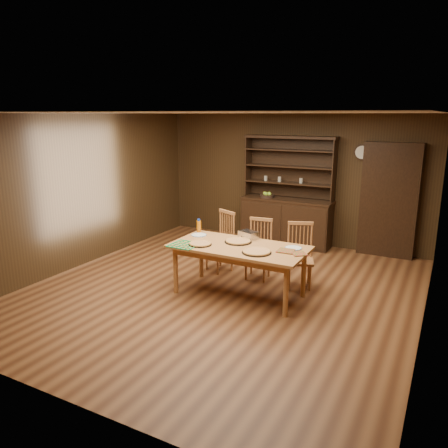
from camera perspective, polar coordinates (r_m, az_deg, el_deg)
The scene contains 20 objects.
floor at distance 6.67m, azimuth -0.15°, elevation -8.62°, with size 6.00×6.00×0.00m, color brown.
room_shell at distance 6.23m, azimuth -0.16°, elevation 4.88°, with size 6.00×6.00×6.00m.
china_hutch at distance 8.90m, azimuth 8.18°, elevation 1.11°, with size 1.84×0.52×2.17m.
doorway at distance 8.53m, azimuth 20.73°, elevation 2.88°, with size 1.00×0.18×2.10m, color black.
wall_clock at distance 8.56m, azimuth 17.60°, elevation 8.93°, with size 0.30×0.05×0.30m.
dining_table at distance 6.29m, azimuth 1.98°, elevation -3.54°, with size 1.95×0.97×0.75m.
chair_left at distance 7.36m, azimuth -0.19°, elevation -1.97°, with size 0.54×0.53×1.02m.
chair_center at distance 7.05m, azimuth 4.61°, elevation -2.97°, with size 0.44×0.42×0.97m.
chair_right at distance 6.78m, azimuth 9.86°, elevation -3.72°, with size 0.52×0.51×0.99m.
pizza_left at distance 6.31m, azimuth -3.14°, elevation -2.58°, with size 0.34×0.34×0.04m.
pizza_right at distance 5.96m, azimuth 4.29°, elevation -3.62°, with size 0.41×0.41×0.04m.
pizza_center at distance 6.43m, azimuth 1.87°, elevation -2.25°, with size 0.40×0.40×0.04m.
cooling_rack at distance 6.32m, azimuth -5.19°, elevation -2.69°, with size 0.38×0.38×0.02m, color #0DAC58, non-canonical shape.
plate_left at distance 6.80m, azimuth -3.29°, elevation -1.44°, with size 0.24×0.24×0.02m.
plate_right at distance 6.21m, azimuth 9.06°, elevation -3.12°, with size 0.24×0.24×0.02m.
foil_dish at distance 6.64m, azimuth 3.24°, elevation -1.41°, with size 0.27×0.20×0.11m, color silver.
juice_bottle at distance 6.97m, azimuth -3.30°, elevation -0.27°, with size 0.07×0.07×0.22m.
pot_holder_a at distance 5.97m, azimuth 9.78°, elevation -3.86°, with size 0.19×0.19×0.01m, color red.
pot_holder_b at distance 6.06m, azimuth 8.08°, elevation -3.50°, with size 0.22×0.22×0.02m, color red.
fruit_bowl at distance 8.91m, azimuth 5.66°, elevation 3.74°, with size 0.29×0.29×0.12m.
Camera 1 is at (2.88, -5.43, 2.58)m, focal length 35.00 mm.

